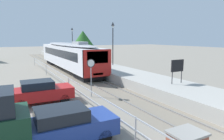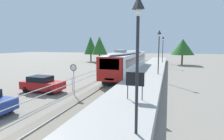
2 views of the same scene
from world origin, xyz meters
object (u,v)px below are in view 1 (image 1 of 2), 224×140
commuter_train (68,54)px  parked_hatchback_red (41,92)px  platform_lamp_mid_platform (113,35)px  speed_limit_sign (91,68)px  parked_hatchback_blue (66,125)px  platform_notice_board (177,67)px  platform_lamp_far_end (72,36)px

commuter_train → parked_hatchback_red: commuter_train is taller
platform_lamp_mid_platform → speed_limit_sign: platform_lamp_mid_platform is taller
parked_hatchback_blue → parked_hatchback_red: size_ratio=1.00×
commuter_train → platform_lamp_mid_platform: bearing=-40.0°
platform_lamp_mid_platform → parked_hatchback_red: size_ratio=1.32×
platform_notice_board → parked_hatchback_red: platform_notice_board is taller
platform_lamp_mid_platform → speed_limit_sign: (-6.74, -8.96, -2.50)m
platform_lamp_mid_platform → parked_hatchback_red: bearing=-139.7°
parked_hatchback_blue → parked_hatchback_red: (0.00, 5.94, 0.00)m
commuter_train → platform_lamp_mid_platform: (4.60, -3.86, 2.48)m
parked_hatchback_red → speed_limit_sign: bearing=-4.5°
commuter_train → platform_notice_board: commuter_train is taller
platform_lamp_mid_platform → parked_hatchback_red: 13.97m
speed_limit_sign → parked_hatchback_blue: 6.79m
platform_lamp_far_end → speed_limit_sign: size_ratio=1.91×
platform_lamp_far_end → speed_limit_sign: 26.26m
platform_lamp_mid_platform → parked_hatchback_red: (-10.25, -8.69, -3.83)m
platform_lamp_mid_platform → platform_lamp_far_end: size_ratio=1.00×
commuter_train → parked_hatchback_blue: (-5.66, -18.48, -1.35)m
commuter_train → platform_lamp_far_end: (4.60, 12.43, 2.48)m
platform_lamp_far_end → platform_notice_board: size_ratio=2.97×
platform_lamp_far_end → speed_limit_sign: bearing=-105.0°
speed_limit_sign → parked_hatchback_blue: size_ratio=0.69×
commuter_train → platform_notice_board: size_ratio=10.48×
parked_hatchback_blue → parked_hatchback_red: same height
parked_hatchback_red → platform_lamp_mid_platform: bearing=40.3°
platform_notice_board → speed_limit_sign: size_ratio=0.64×
commuter_train → speed_limit_sign: (-2.15, -12.82, -0.02)m
commuter_train → platform_lamp_far_end: size_ratio=3.53×
speed_limit_sign → parked_hatchback_red: speed_limit_sign is taller
platform_lamp_mid_platform → platform_notice_board: platform_lamp_mid_platform is taller
platform_lamp_mid_platform → platform_lamp_far_end: 16.29m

